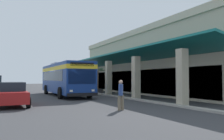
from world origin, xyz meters
TOP-DOWN VIEW (x-y plane):
  - ground at (0.00, 8.00)m, footprint 120.00×120.00m
  - curb_strip at (0.99, 4.46)m, footprint 32.65×0.50m
  - plaza_building at (0.99, 14.09)m, footprint 27.51×15.83m
  - transit_bus at (0.04, 0.60)m, footprint 11.21×2.86m
  - parked_sedan_red at (7.33, -4.62)m, footprint 4.40×2.03m
  - pedestrian at (11.99, 0.60)m, footprint 0.52×0.46m
  - potted_palm at (-3.05, 5.47)m, footprint 1.71×2.02m

SIDE VIEW (x-z plane):
  - ground at x=0.00m, z-range 0.00..0.00m
  - curb_strip at x=0.99m, z-range 0.00..0.12m
  - potted_palm at x=-3.05m, z-range -0.83..2.11m
  - parked_sedan_red at x=7.33m, z-range 0.02..1.49m
  - pedestrian at x=11.99m, z-range 0.09..1.69m
  - transit_bus at x=0.04m, z-range 0.18..3.52m
  - plaza_building at x=0.99m, z-range 0.00..7.05m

